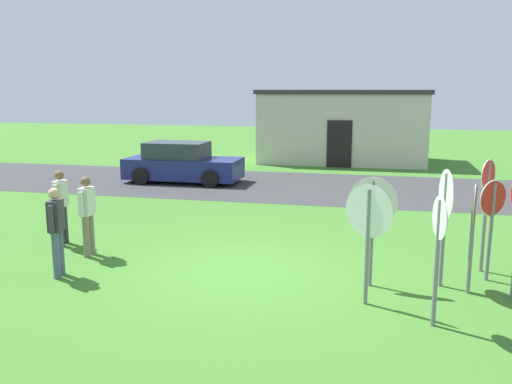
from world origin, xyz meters
TOP-DOWN VIEW (x-y plane):
  - ground_plane at (0.00, 0.00)m, footprint 80.00×80.00m
  - street_asphalt at (0.00, 9.44)m, footprint 60.00×6.40m
  - building_background at (0.73, 16.93)m, footprint 7.86×4.69m
  - parked_car_on_street at (-4.72, 9.41)m, footprint 4.30×2.02m
  - stop_sign_center_cluster at (3.71, 0.03)m, footprint 0.16×0.87m
  - stop_sign_far_back at (4.57, 0.52)m, footprint 0.53×0.45m
  - stop_sign_tallest at (4.13, -0.23)m, footprint 0.12×0.63m
  - stop_sign_nearest at (2.47, -0.19)m, footprint 0.86×0.14m
  - stop_sign_rear_left at (4.55, 1.05)m, footprint 0.34×0.53m
  - stop_sign_leaning_left at (3.44, -1.73)m, footprint 0.15×0.63m
  - stop_sign_rear_right at (2.43, -1.11)m, footprint 0.75×0.45m
  - person_near_signs at (-3.35, 0.25)m, footprint 0.24×0.57m
  - person_in_teal at (-4.36, 0.87)m, footprint 0.26×0.57m
  - person_in_dark_shirt at (-3.22, -1.06)m, footprint 0.30×0.55m

SIDE VIEW (x-z plane):
  - ground_plane at x=0.00m, z-range 0.00..0.00m
  - street_asphalt at x=0.00m, z-range 0.00..0.01m
  - parked_car_on_street at x=-4.72m, z-range -0.07..1.44m
  - person_near_signs at x=-3.35m, z-range 0.11..1.80m
  - person_in_teal at x=-4.36m, z-range 0.11..1.80m
  - person_in_dark_shirt at x=-3.22m, z-range 0.11..1.80m
  - stop_sign_far_back at x=4.57m, z-range 0.32..2.20m
  - stop_sign_tallest at x=4.13m, z-range 0.32..2.23m
  - stop_sign_leaning_left at x=3.44m, z-range 0.33..2.30m
  - stop_sign_nearest at x=2.47m, z-range 0.35..2.32m
  - stop_sign_rear_right at x=2.43m, z-range 0.36..2.34m
  - stop_sign_center_cluster at x=3.71m, z-range 0.39..2.50m
  - stop_sign_rear_left at x=4.55m, z-range 0.36..2.54m
  - building_background at x=0.73m, z-range 0.01..3.43m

